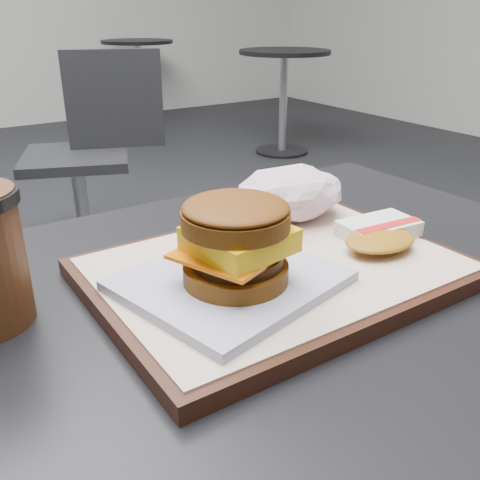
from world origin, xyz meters
name	(u,v)px	position (x,y,z in m)	size (l,w,h in m)	color
customer_table	(272,415)	(0.00, 0.00, 0.58)	(0.80, 0.60, 0.77)	#A5A5AA
serving_tray	(276,271)	(0.00, 0.00, 0.78)	(0.38, 0.28, 0.02)	black
breakfast_sandwich	(234,251)	(-0.07, -0.02, 0.83)	(0.22, 0.21, 0.09)	silver
hash_brown	(379,234)	(0.13, -0.02, 0.80)	(0.12, 0.09, 0.02)	silver
crumpled_wrapper	(291,193)	(0.10, 0.10, 0.82)	(0.14, 0.11, 0.06)	white
neighbor_chair	(90,144)	(0.39, 1.78, 0.51)	(0.65, 0.54, 0.88)	#ACACB1
bg_table_near	(284,77)	(2.20, 2.80, 0.56)	(0.66, 0.66, 0.75)	black
bg_table_far	(139,61)	(1.80, 4.50, 0.56)	(0.66, 0.66, 0.75)	black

